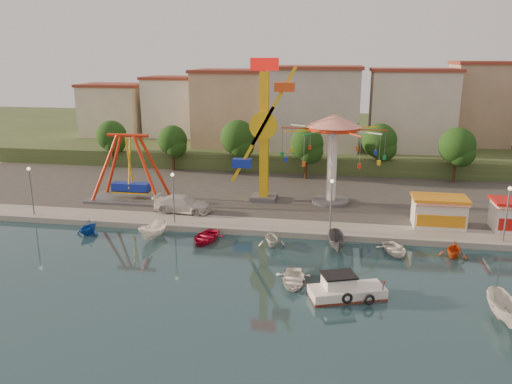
% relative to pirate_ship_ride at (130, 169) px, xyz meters
% --- Properties ---
extents(ground, '(200.00, 200.00, 0.00)m').
position_rel_pirate_ship_ride_xyz_m(ground, '(15.76, -20.16, -4.39)').
color(ground, '#142F38').
rests_on(ground, ground).
extents(quay_deck, '(200.00, 100.00, 0.60)m').
position_rel_pirate_ship_ride_xyz_m(quay_deck, '(15.76, 41.84, -4.09)').
color(quay_deck, '#9E998E').
rests_on(quay_deck, ground).
extents(asphalt_pad, '(90.00, 28.00, 0.01)m').
position_rel_pirate_ship_ride_xyz_m(asphalt_pad, '(15.76, 9.84, -3.79)').
color(asphalt_pad, '#4C4944').
rests_on(asphalt_pad, quay_deck).
extents(hill_terrace, '(200.00, 60.00, 3.00)m').
position_rel_pirate_ship_ride_xyz_m(hill_terrace, '(15.76, 46.84, -2.89)').
color(hill_terrace, '#384C26').
rests_on(hill_terrace, ground).
extents(pirate_ship_ride, '(10.00, 5.00, 8.00)m').
position_rel_pirate_ship_ride_xyz_m(pirate_ship_ride, '(0.00, 0.00, 0.00)').
color(pirate_ship_ride, '#59595E').
rests_on(pirate_ship_ride, quay_deck).
extents(kamikaze_tower, '(5.37, 3.10, 16.50)m').
position_rel_pirate_ship_ride_xyz_m(kamikaze_tower, '(15.87, 2.55, 4.15)').
color(kamikaze_tower, '#59595E').
rests_on(kamikaze_tower, quay_deck).
extents(wave_swinger, '(11.60, 11.60, 10.40)m').
position_rel_pirate_ship_ride_xyz_m(wave_swinger, '(23.54, 2.86, 3.80)').
color(wave_swinger, '#59595E').
rests_on(wave_swinger, quay_deck).
extents(booth_left, '(5.40, 3.78, 3.08)m').
position_rel_pirate_ship_ride_xyz_m(booth_left, '(34.49, -3.68, -2.23)').
color(booth_left, white).
rests_on(booth_left, quay_deck).
extents(lamp_post_0, '(0.14, 0.14, 5.00)m').
position_rel_pirate_ship_ride_xyz_m(lamp_post_0, '(-8.24, -7.16, -1.29)').
color(lamp_post_0, '#59595E').
rests_on(lamp_post_0, quay_deck).
extents(lamp_post_1, '(0.14, 0.14, 5.00)m').
position_rel_pirate_ship_ride_xyz_m(lamp_post_1, '(7.76, -7.16, -1.29)').
color(lamp_post_1, '#59595E').
rests_on(lamp_post_1, quay_deck).
extents(lamp_post_2, '(0.14, 0.14, 5.00)m').
position_rel_pirate_ship_ride_xyz_m(lamp_post_2, '(23.76, -7.16, -1.29)').
color(lamp_post_2, '#59595E').
rests_on(lamp_post_2, quay_deck).
extents(lamp_post_3, '(0.14, 0.14, 5.00)m').
position_rel_pirate_ship_ride_xyz_m(lamp_post_3, '(39.76, -7.16, -1.29)').
color(lamp_post_3, '#59595E').
rests_on(lamp_post_3, quay_deck).
extents(tree_0, '(4.60, 4.60, 7.19)m').
position_rel_pirate_ship_ride_xyz_m(tree_0, '(-10.24, 16.81, 1.08)').
color(tree_0, '#382314').
rests_on(tree_0, quay_deck).
extents(tree_1, '(4.35, 4.35, 6.80)m').
position_rel_pirate_ship_ride_xyz_m(tree_1, '(-0.24, 16.08, 0.81)').
color(tree_1, '#382314').
rests_on(tree_1, quay_deck).
extents(tree_2, '(5.02, 5.02, 7.85)m').
position_rel_pirate_ship_ride_xyz_m(tree_2, '(9.76, 15.64, 1.52)').
color(tree_2, '#382314').
rests_on(tree_2, quay_deck).
extents(tree_3, '(4.68, 4.68, 7.32)m').
position_rel_pirate_ship_ride_xyz_m(tree_3, '(19.76, 14.20, 1.16)').
color(tree_3, '#382314').
rests_on(tree_3, quay_deck).
extents(tree_4, '(4.86, 4.86, 7.60)m').
position_rel_pirate_ship_ride_xyz_m(tree_4, '(29.76, 17.19, 1.35)').
color(tree_4, '#382314').
rests_on(tree_4, quay_deck).
extents(tree_5, '(4.83, 4.83, 7.54)m').
position_rel_pirate_ship_ride_xyz_m(tree_5, '(39.76, 15.37, 1.31)').
color(tree_5, '#382314').
rests_on(tree_5, quay_deck).
extents(building_0, '(9.26, 9.53, 11.87)m').
position_rel_pirate_ship_ride_xyz_m(building_0, '(-17.61, 25.90, 4.54)').
color(building_0, beige).
rests_on(building_0, hill_terrace).
extents(building_1, '(12.33, 9.01, 8.63)m').
position_rel_pirate_ship_ride_xyz_m(building_1, '(-5.56, 31.22, 2.92)').
color(building_1, silver).
rests_on(building_1, hill_terrace).
extents(building_2, '(11.95, 9.28, 11.23)m').
position_rel_pirate_ship_ride_xyz_m(building_2, '(7.58, 31.80, 4.22)').
color(building_2, tan).
rests_on(building_2, hill_terrace).
extents(building_3, '(12.59, 10.50, 9.20)m').
position_rel_pirate_ship_ride_xyz_m(building_3, '(21.37, 28.64, 3.20)').
color(building_3, beige).
rests_on(building_3, hill_terrace).
extents(building_4, '(10.75, 9.23, 9.24)m').
position_rel_pirate_ship_ride_xyz_m(building_4, '(34.84, 32.04, 3.22)').
color(building_4, beige).
rests_on(building_4, hill_terrace).
extents(building_5, '(12.77, 10.96, 11.21)m').
position_rel_pirate_ship_ride_xyz_m(building_5, '(48.13, 30.17, 4.21)').
color(building_5, tan).
rests_on(building_5, hill_terrace).
extents(cabin_motorboat, '(5.93, 3.90, 1.95)m').
position_rel_pirate_ship_ride_xyz_m(cabin_motorboat, '(25.25, -19.82, -3.87)').
color(cabin_motorboat, white).
rests_on(cabin_motorboat, ground).
extents(rowboat_a, '(3.13, 4.18, 0.83)m').
position_rel_pirate_ship_ride_xyz_m(rowboat_a, '(21.21, -18.26, -3.98)').
color(rowboat_a, white).
rests_on(rowboat_a, ground).
extents(skiff, '(1.88, 4.57, 1.74)m').
position_rel_pirate_ship_ride_xyz_m(skiff, '(35.81, -21.44, -3.52)').
color(skiff, silver).
rests_on(skiff, ground).
extents(van, '(6.45, 2.88, 1.84)m').
position_rel_pirate_ship_ride_xyz_m(van, '(7.50, -3.58, -2.88)').
color(van, silver).
rests_on(van, quay_deck).
extents(moored_boat_1, '(2.73, 3.06, 1.47)m').
position_rel_pirate_ship_ride_xyz_m(moored_boat_1, '(-0.20, -10.36, -3.66)').
color(moored_boat_1, '#144FB5').
rests_on(moored_boat_1, ground).
extents(moored_boat_2, '(2.54, 4.26, 1.55)m').
position_rel_pirate_ship_ride_xyz_m(moored_boat_2, '(6.68, -10.36, -3.62)').
color(moored_boat_2, white).
rests_on(moored_boat_2, ground).
extents(moored_boat_3, '(3.61, 4.56, 0.85)m').
position_rel_pirate_ship_ride_xyz_m(moored_boat_3, '(11.91, -10.36, -3.97)').
color(moored_boat_3, red).
rests_on(moored_boat_3, ground).
extents(moored_boat_4, '(3.29, 3.55, 1.55)m').
position_rel_pirate_ship_ride_xyz_m(moored_boat_4, '(18.40, -10.36, -3.62)').
color(moored_boat_4, silver).
rests_on(moored_boat_4, ground).
extents(moored_boat_5, '(1.96, 4.23, 1.58)m').
position_rel_pirate_ship_ride_xyz_m(moored_boat_5, '(24.48, -10.36, -3.60)').
color(moored_boat_5, '#57565B').
rests_on(moored_boat_5, ground).
extents(moored_boat_6, '(3.66, 4.35, 0.77)m').
position_rel_pirate_ship_ride_xyz_m(moored_boat_6, '(29.68, -10.36, -4.01)').
color(moored_boat_6, white).
rests_on(moored_boat_6, ground).
extents(moored_boat_7, '(3.12, 3.37, 1.47)m').
position_rel_pirate_ship_ride_xyz_m(moored_boat_7, '(34.78, -10.36, -3.66)').
color(moored_boat_7, '#D44812').
rests_on(moored_boat_7, ground).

